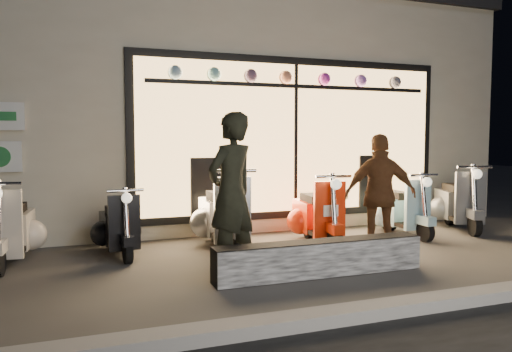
{
  "coord_description": "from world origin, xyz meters",
  "views": [
    {
      "loc": [
        -2.67,
        -5.6,
        1.55
      ],
      "look_at": [
        -0.39,
        0.6,
        1.05
      ],
      "focal_mm": 35.0,
      "sensor_mm": 36.0,
      "label": 1
    }
  ],
  "objects_px": {
    "graffiti_barrier": "(320,258)",
    "man": "(231,193)",
    "scooter_silver": "(222,216)",
    "woman": "(380,195)",
    "scooter_red": "(316,215)"
  },
  "relations": [
    {
      "from": "scooter_red",
      "to": "woman",
      "type": "xyz_separation_m",
      "value": [
        0.43,
        -1.03,
        0.4
      ]
    },
    {
      "from": "graffiti_barrier",
      "to": "scooter_silver",
      "type": "distance_m",
      "value": 1.97
    },
    {
      "from": "scooter_silver",
      "to": "graffiti_barrier",
      "type": "bearing_deg",
      "value": -69.87
    },
    {
      "from": "graffiti_barrier",
      "to": "woman",
      "type": "distance_m",
      "value": 1.5
    },
    {
      "from": "man",
      "to": "scooter_red",
      "type": "bearing_deg",
      "value": -174.22
    },
    {
      "from": "graffiti_barrier",
      "to": "man",
      "type": "height_order",
      "value": "man"
    },
    {
      "from": "man",
      "to": "woman",
      "type": "bearing_deg",
      "value": 154.9
    },
    {
      "from": "graffiti_barrier",
      "to": "woman",
      "type": "bearing_deg",
      "value": 27.45
    },
    {
      "from": "scooter_silver",
      "to": "scooter_red",
      "type": "distance_m",
      "value": 1.42
    },
    {
      "from": "graffiti_barrier",
      "to": "scooter_red",
      "type": "distance_m",
      "value": 1.85
    },
    {
      "from": "scooter_red",
      "to": "man",
      "type": "distance_m",
      "value": 2.12
    },
    {
      "from": "scooter_silver",
      "to": "man",
      "type": "distance_m",
      "value": 1.48
    },
    {
      "from": "woman",
      "to": "graffiti_barrier",
      "type": "bearing_deg",
      "value": 46.71
    },
    {
      "from": "graffiti_barrier",
      "to": "scooter_red",
      "type": "height_order",
      "value": "scooter_red"
    },
    {
      "from": "graffiti_barrier",
      "to": "scooter_red",
      "type": "bearing_deg",
      "value": 64.5
    }
  ]
}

